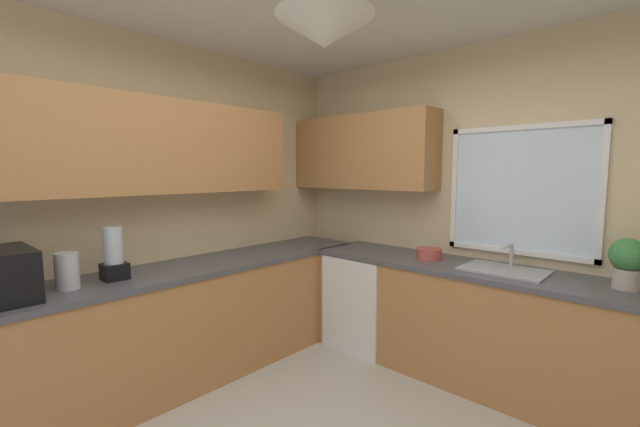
{
  "coord_description": "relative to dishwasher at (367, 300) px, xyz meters",
  "views": [
    {
      "loc": [
        1.22,
        -1.36,
        1.62
      ],
      "look_at": [
        -0.72,
        0.75,
        1.32
      ],
      "focal_mm": 22.43,
      "sensor_mm": 36.0,
      "label": 1
    }
  ],
  "objects": [
    {
      "name": "blender_appliance",
      "position": [
        -0.66,
        -1.97,
        0.63
      ],
      "size": [
        0.15,
        0.15,
        0.36
      ],
      "color": "black",
      "rests_on": "counter_run_left"
    },
    {
      "name": "dishwasher",
      "position": [
        0.0,
        0.0,
        0.0
      ],
      "size": [
        0.6,
        0.6,
        0.85
      ],
      "primitive_type": "cube",
      "color": "white",
      "rests_on": "ground_plane"
    },
    {
      "name": "potted_plant",
      "position": [
        1.89,
        0.08,
        0.65
      ],
      "size": [
        0.21,
        0.21,
        0.32
      ],
      "color": "#B2A899",
      "rests_on": "counter_run_back"
    },
    {
      "name": "bowl",
      "position": [
        0.59,
        0.03,
        0.52
      ],
      "size": [
        0.2,
        0.2,
        0.09
      ],
      "primitive_type": "cylinder",
      "color": "#B74C42",
      "rests_on": "counter_run_back"
    },
    {
      "name": "counter_run_back",
      "position": [
        1.12,
        0.03,
        0.02
      ],
      "size": [
        2.97,
        0.65,
        0.9
      ],
      "color": "#AD7542",
      "rests_on": "ground_plane"
    },
    {
      "name": "sink_assembly",
      "position": [
        1.19,
        0.04,
        0.48
      ],
      "size": [
        0.57,
        0.4,
        0.19
      ],
      "color": "#9EA0A5",
      "rests_on": "counter_run_back"
    },
    {
      "name": "counter_run_left",
      "position": [
        -0.66,
        -1.61,
        0.02
      ],
      "size": [
        0.65,
        3.63,
        0.9
      ],
      "color": "#AD7542",
      "rests_on": "ground_plane"
    },
    {
      "name": "room_shell",
      "position": [
        0.54,
        -1.15,
        1.35
      ],
      "size": [
        3.88,
        4.02,
        2.71
      ],
      "color": "beige",
      "rests_on": "ground_plane"
    },
    {
      "name": "kettle",
      "position": [
        -0.64,
        -2.26,
        0.58
      ],
      "size": [
        0.13,
        0.13,
        0.23
      ],
      "primitive_type": "cylinder",
      "color": "#B7B7BC",
      "rests_on": "counter_run_left"
    }
  ]
}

